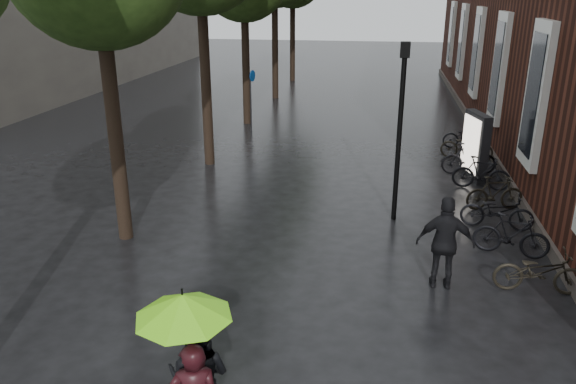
% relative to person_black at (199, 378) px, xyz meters
% --- Properties ---
extents(person_black, '(0.91, 0.74, 1.76)m').
position_rel_person_black_xyz_m(person_black, '(0.00, 0.00, 0.00)').
color(person_black, black).
rests_on(person_black, ground).
extents(lime_umbrella, '(1.17, 1.17, 1.71)m').
position_rel_person_black_xyz_m(lime_umbrella, '(-0.05, -0.25, 1.19)').
color(lime_umbrella, black).
rests_on(lime_umbrella, ground).
extents(pedestrian_walking, '(1.10, 0.48, 1.86)m').
position_rel_person_black_xyz_m(pedestrian_walking, '(3.43, 4.49, 0.05)').
color(pedestrian_walking, black).
rests_on(pedestrian_walking, ground).
extents(parked_bicycles, '(2.05, 11.00, 1.02)m').
position_rel_person_black_xyz_m(parked_bicycles, '(5.05, 9.91, -0.42)').
color(parked_bicycles, black).
rests_on(parked_bicycles, ground).
extents(ad_lightbox, '(0.31, 1.35, 2.03)m').
position_rel_person_black_xyz_m(ad_lightbox, '(4.93, 11.49, 0.14)').
color(ad_lightbox, black).
rests_on(ad_lightbox, ground).
extents(lamp_post, '(0.22, 0.22, 4.36)m').
position_rel_person_black_xyz_m(lamp_post, '(2.54, 7.81, 1.77)').
color(lamp_post, black).
rests_on(lamp_post, ground).
extents(cycle_sign, '(0.13, 0.45, 2.46)m').
position_rel_person_black_xyz_m(cycle_sign, '(-3.08, 16.30, 0.74)').
color(cycle_sign, '#262628').
rests_on(cycle_sign, ground).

